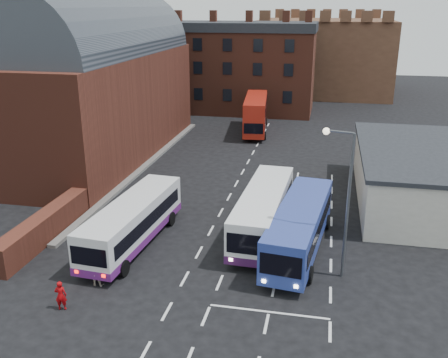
% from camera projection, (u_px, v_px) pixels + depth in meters
% --- Properties ---
extents(ground, '(180.00, 180.00, 0.00)m').
position_uv_depth(ground, '(188.00, 272.00, 28.59)').
color(ground, black).
extents(railway_station, '(12.00, 28.00, 16.00)m').
position_uv_depth(railway_station, '(91.00, 79.00, 48.43)').
color(railway_station, '#602B1E').
rests_on(railway_station, ground).
extents(forecourt_wall, '(1.20, 10.00, 1.80)m').
position_uv_depth(forecourt_wall, '(44.00, 228.00, 32.10)').
color(forecourt_wall, '#602B1E').
rests_on(forecourt_wall, ground).
extents(cream_building, '(10.40, 16.40, 4.25)m').
position_uv_depth(cream_building, '(428.00, 176.00, 37.92)').
color(cream_building, beige).
rests_on(cream_building, ground).
extents(brick_terrace, '(22.00, 10.00, 11.00)m').
position_uv_depth(brick_terrace, '(234.00, 71.00, 70.40)').
color(brick_terrace, brown).
rests_on(brick_terrace, ground).
extents(castle_keep, '(22.00, 22.00, 12.00)m').
position_uv_depth(castle_keep, '(324.00, 56.00, 86.39)').
color(castle_keep, brown).
rests_on(castle_keep, ground).
extents(bus_white_outbound, '(3.26, 10.73, 2.89)m').
position_uv_depth(bus_white_outbound, '(133.00, 220.00, 31.30)').
color(bus_white_outbound, silver).
rests_on(bus_white_outbound, ground).
extents(bus_white_inbound, '(3.16, 11.15, 3.01)m').
position_uv_depth(bus_white_inbound, '(263.00, 209.00, 32.76)').
color(bus_white_inbound, white).
rests_on(bus_white_inbound, ground).
extents(bus_blue, '(3.74, 11.17, 2.99)m').
position_uv_depth(bus_blue, '(300.00, 225.00, 30.39)').
color(bus_blue, '#293C90').
rests_on(bus_blue, ground).
extents(bus_red_double, '(3.51, 10.75, 4.22)m').
position_uv_depth(bus_red_double, '(256.00, 114.00, 58.85)').
color(bus_red_double, '#A01E11').
rests_on(bus_red_double, ground).
extents(street_lamp, '(1.67, 0.64, 8.42)m').
position_uv_depth(street_lamp, '(344.00, 191.00, 26.56)').
color(street_lamp, '#52565A').
rests_on(street_lamp, ground).
extents(pedestrian_red, '(0.65, 0.50, 1.59)m').
position_uv_depth(pedestrian_red, '(61.00, 295.00, 24.83)').
color(pedestrian_red, '#A30609').
rests_on(pedestrian_red, ground).
extents(pedestrian_beige, '(0.81, 0.64, 1.60)m').
position_uv_depth(pedestrian_beige, '(96.00, 272.00, 27.00)').
color(pedestrian_beige, '#BCB09D').
rests_on(pedestrian_beige, ground).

